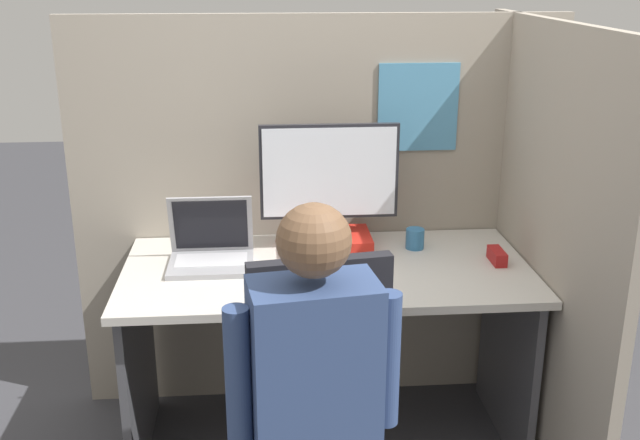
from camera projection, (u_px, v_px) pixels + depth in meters
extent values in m
cube|color=gray|center=(319.00, 216.00, 3.14)|extent=(2.02, 0.04, 1.65)
cube|color=#4C8EB7|center=(418.00, 107.00, 3.00)|extent=(0.32, 0.01, 0.35)
cube|color=gray|center=(540.00, 251.00, 2.76)|extent=(0.04, 1.39, 1.65)
cube|color=beige|center=(327.00, 271.00, 2.80)|extent=(1.52, 0.74, 0.03)
cube|color=#4C4C51|center=(139.00, 368.00, 2.86)|extent=(0.03, 0.63, 0.73)
cube|color=#4C4C51|center=(508.00, 353.00, 2.97)|extent=(0.03, 0.63, 0.73)
cube|color=red|center=(329.00, 242.00, 2.96)|extent=(0.33, 0.23, 0.06)
cylinder|color=#232328|center=(329.00, 233.00, 2.95)|extent=(0.16, 0.16, 0.01)
cylinder|color=#232328|center=(329.00, 223.00, 2.93)|extent=(0.04, 0.04, 0.07)
cube|color=#232328|center=(329.00, 172.00, 2.87)|extent=(0.54, 0.02, 0.37)
cube|color=silver|center=(330.00, 172.00, 2.86)|extent=(0.51, 0.00, 0.35)
cube|color=#99999E|center=(211.00, 264.00, 2.79)|extent=(0.31, 0.25, 0.02)
cube|color=silver|center=(211.00, 260.00, 2.80)|extent=(0.27, 0.14, 0.00)
cube|color=#99999E|center=(211.00, 224.00, 2.83)|extent=(0.31, 0.08, 0.24)
cube|color=black|center=(211.00, 225.00, 2.83)|extent=(0.28, 0.06, 0.21)
ellipsoid|color=black|center=(280.00, 271.00, 2.71)|extent=(0.06, 0.05, 0.04)
cube|color=#A31919|center=(497.00, 256.00, 2.83)|extent=(0.05, 0.12, 0.05)
cone|color=orange|center=(300.00, 295.00, 2.51)|extent=(0.04, 0.12, 0.04)
cylinder|color=green|center=(298.00, 286.00, 2.57)|extent=(0.02, 0.02, 0.02)
cube|color=black|center=(320.00, 346.00, 2.27)|extent=(0.44, 0.11, 0.57)
cube|color=#334775|center=(314.00, 368.00, 2.00)|extent=(0.36, 0.25, 0.49)
sphere|color=brown|center=(314.00, 241.00, 1.89)|extent=(0.19, 0.19, 0.19)
cylinder|color=#334775|center=(238.00, 377.00, 1.96)|extent=(0.07, 0.07, 0.40)
cylinder|color=#334775|center=(387.00, 360.00, 2.05)|extent=(0.07, 0.07, 0.40)
cylinder|color=teal|center=(415.00, 239.00, 2.97)|extent=(0.07, 0.07, 0.08)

